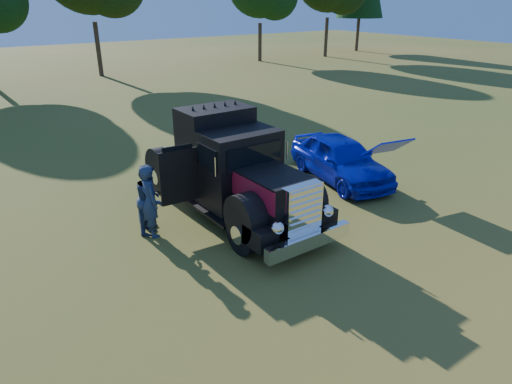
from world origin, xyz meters
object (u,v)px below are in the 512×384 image
(hotrod_coupe, at_px, (341,158))
(spectator_near, at_px, (150,201))
(diamond_t_truck, at_px, (232,173))
(spectator_far, at_px, (150,199))

(hotrod_coupe, bearing_deg, spectator_near, 179.76)
(hotrod_coupe, height_order, spectator_near, spectator_near)
(diamond_t_truck, height_order, hotrod_coupe, diamond_t_truck)
(diamond_t_truck, relative_size, spectator_far, 3.75)
(spectator_far, bearing_deg, diamond_t_truck, -58.66)
(diamond_t_truck, height_order, spectator_far, diamond_t_truck)
(hotrod_coupe, xyz_separation_m, spectator_near, (-6.99, 0.03, 0.21))
(diamond_t_truck, relative_size, hotrod_coupe, 1.50)
(spectator_near, height_order, spectator_far, spectator_near)
(spectator_far, bearing_deg, spectator_near, -160.38)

